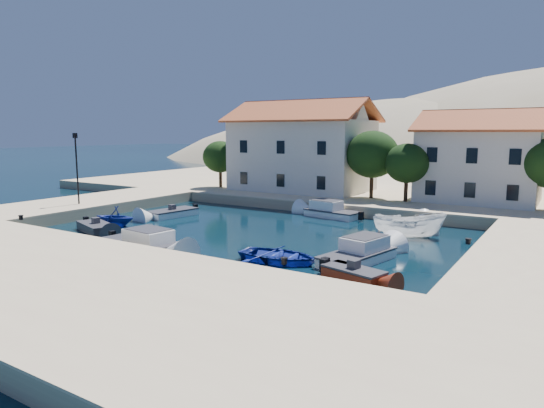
{
  "coord_description": "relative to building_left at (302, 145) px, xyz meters",
  "views": [
    {
      "loc": [
        19.64,
        -18.72,
        7.34
      ],
      "look_at": [
        0.58,
        11.43,
        2.0
      ],
      "focal_mm": 32.0,
      "sensor_mm": 36.0,
      "label": 1
    }
  ],
  "objects": [
    {
      "name": "cabin_cruiser_east",
      "position": [
        15.5,
        -21.65,
        -5.46
      ],
      "size": [
        3.12,
        5.54,
        1.6
      ],
      "rotation": [
        0.0,
        0.0,
        1.37
      ],
      "color": "white",
      "rests_on": "ground"
    },
    {
      "name": "trees",
      "position": [
        10.51,
        -2.54,
        -1.1
      ],
      "size": [
        37.3,
        5.3,
        6.45
      ],
      "color": "#382314",
      "rests_on": "quay_north"
    },
    {
      "name": "building_left",
      "position": [
        0.0,
        0.0,
        0.0
      ],
      "size": [
        14.7,
        9.45,
        9.7
      ],
      "color": "beige",
      "rests_on": "quay_north"
    },
    {
      "name": "rowboat_south",
      "position": [
        11.65,
        -23.85,
        -5.94
      ],
      "size": [
        4.96,
        3.7,
        0.98
      ],
      "primitive_type": "imported",
      "rotation": [
        0.0,
        0.0,
        1.64
      ],
      "color": "navy",
      "rests_on": "ground"
    },
    {
      "name": "quay_north",
      "position": [
        8.0,
        10.0,
        -5.44
      ],
      "size": [
        80.0,
        36.0,
        1.0
      ],
      "primitive_type": "cube",
      "color": "#CFB48E",
      "rests_on": "ground"
    },
    {
      "name": "motorboat_white_ne",
      "position": [
        16.26,
        -10.25,
        -5.64
      ],
      "size": [
        2.91,
        4.27,
        1.25
      ],
      "rotation": [
        0.0,
        0.0,
        1.87
      ],
      "color": "white",
      "rests_on": "ground"
    },
    {
      "name": "rowboat_west",
      "position": [
        -4.85,
        -21.65,
        -5.94
      ],
      "size": [
        3.95,
        3.64,
        1.74
      ],
      "primitive_type": "imported",
      "rotation": [
        0.0,
        0.0,
        -1.29
      ],
      "color": "navy",
      "rests_on": "ground"
    },
    {
      "name": "lamppost",
      "position": [
        -11.5,
        -20.0,
        -1.18
      ],
      "size": [
        0.35,
        0.25,
        6.22
      ],
      "color": "black",
      "rests_on": "quay_west"
    },
    {
      "name": "quay_south",
      "position": [
        6.0,
        -34.0,
        -5.44
      ],
      "size": [
        52.0,
        12.0,
        1.0
      ],
      "primitive_type": "cube",
      "color": "#CFB48E",
      "rests_on": "ground"
    },
    {
      "name": "motorboat_red_se",
      "position": [
        16.62,
        -24.83,
        -5.64
      ],
      "size": [
        3.43,
        2.19,
        1.25
      ],
      "rotation": [
        0.0,
        0.0,
        -0.26
      ],
      "color": "maroon",
      "rests_on": "ground"
    },
    {
      "name": "building_mid",
      "position": [
        18.0,
        1.0,
        -0.71
      ],
      "size": [
        10.5,
        8.4,
        8.3
      ],
      "color": "beige",
      "rests_on": "quay_north"
    },
    {
      "name": "bollards",
      "position": [
        8.8,
        -24.13,
        -4.79
      ],
      "size": [
        29.36,
        9.56,
        0.3
      ],
      "color": "black",
      "rests_on": "ground"
    },
    {
      "name": "cabin_cruiser_north",
      "position": [
        8.0,
        -9.0,
        -5.46
      ],
      "size": [
        5.15,
        2.87,
        1.6
      ],
      "rotation": [
        0.0,
        0.0,
        2.97
      ],
      "color": "white",
      "rests_on": "ground"
    },
    {
      "name": "motorboat_grey_sw",
      "position": [
        -4.23,
        -23.9,
        -5.64
      ],
      "size": [
        4.22,
        2.89,
        1.25
      ],
      "rotation": [
        0.0,
        0.0,
        -0.33
      ],
      "color": "#39383D",
      "rests_on": "ground"
    },
    {
      "name": "ground",
      "position": [
        6.0,
        -28.0,
        -5.94
      ],
      "size": [
        400.0,
        400.0,
        0.0
      ],
      "primitive_type": "plane",
      "color": "black",
      "rests_on": "ground"
    },
    {
      "name": "cabin_cruiser_south",
      "position": [
        2.92,
        -26.08,
        -5.46
      ],
      "size": [
        5.65,
        2.93,
        1.6
      ],
      "rotation": [
        0.0,
        0.0,
        -0.12
      ],
      "color": "white",
      "rests_on": "ground"
    },
    {
      "name": "motorboat_white_west",
      "position": [
        -3.96,
        -16.16,
        -5.64
      ],
      "size": [
        2.6,
        4.66,
        1.25
      ],
      "rotation": [
        0.0,
        0.0,
        -1.72
      ],
      "color": "white",
      "rests_on": "ground"
    },
    {
      "name": "boat_east",
      "position": [
        16.0,
        -13.5,
        -5.94
      ],
      "size": [
        5.33,
        3.82,
        1.93
      ],
      "primitive_type": "imported",
      "rotation": [
        0.0,
        0.0,
        2.01
      ],
      "color": "white",
      "rests_on": "ground"
    },
    {
      "name": "quay_west",
      "position": [
        -13.0,
        -18.0,
        -5.44
      ],
      "size": [
        8.0,
        20.0,
        1.0
      ],
      "primitive_type": "cube",
      "color": "#CFB48E",
      "rests_on": "ground"
    }
  ]
}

